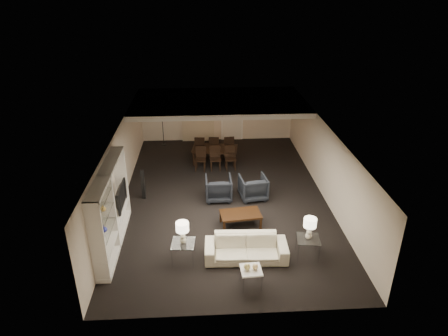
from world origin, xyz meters
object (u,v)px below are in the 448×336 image
object	(u,v)px
coffee_table	(240,219)
vase_amber	(103,208)
armchair_left	(219,188)
floor_lamp	(163,129)
vase_blue	(104,229)
chair_nm	(215,159)
floor_speaker	(143,184)
television	(118,196)
dining_table	(215,156)
chair_fl	(200,146)
armchair_right	(253,187)
side_table_right	(307,247)
table_lamp_left	(183,233)
side_table_left	(184,252)
chair_nr	(230,158)
chair_fm	(214,146)
table_lamp_right	(309,229)
pendant_light	(226,114)
sofa	(246,248)
chair_nl	(200,159)
chair_fr	(228,146)
marble_table	(251,277)

from	to	relation	value
coffee_table	vase_amber	world-z (taller)	vase_amber
armchair_left	floor_lamp	size ratio (longest dim) A/B	0.61
vase_blue	chair_nm	xyz separation A→B (m)	(3.09, 5.73, -0.67)
floor_speaker	chair_nm	xyz separation A→B (m)	(2.58, 2.17, -0.06)
television	dining_table	distance (m)	5.57
chair_fl	dining_table	bearing A→B (deg)	138.40
armchair_right	side_table_right	xyz separation A→B (m)	(1.10, -3.30, -0.13)
armchair_left	table_lamp_left	xyz separation A→B (m)	(-1.10, -3.30, 0.48)
floor_speaker	coffee_table	bearing A→B (deg)	-25.87
armchair_left	vase_blue	xyz separation A→B (m)	(-3.11, -3.37, 0.73)
side_table_left	chair_nr	distance (m)	5.91
floor_speaker	chair_fm	xyz separation A→B (m)	(2.58, 3.47, -0.06)
side_table_left	vase_amber	bearing A→B (deg)	176.03
table_lamp_right	television	size ratio (longest dim) A/B	0.54
pendant_light	side_table_left	xyz separation A→B (m)	(-1.60, -6.98, -1.63)
side_table_right	vase_blue	size ratio (longest dim) A/B	3.41
sofa	side_table_left	xyz separation A→B (m)	(-1.70, 0.00, -0.04)
chair_nl	chair_fr	bearing A→B (deg)	54.70
pendant_light	dining_table	world-z (taller)	pendant_light
marble_table	vase_amber	world-z (taller)	vase_amber
sofa	table_lamp_left	world-z (taller)	table_lamp_left
sofa	chair_fl	size ratio (longest dim) A/B	2.33
table_lamp_right	chair_nm	xyz separation A→B (m)	(-2.32, 5.66, -0.41)
pendant_light	chair_nm	size ratio (longest dim) A/B	0.54
chair_fr	vase_amber	bearing A→B (deg)	54.19
sofa	chair_fl	xyz separation A→B (m)	(-1.22, 6.96, 0.15)
dining_table	table_lamp_right	bearing A→B (deg)	-62.19
table_lamp_right	side_table_right	bearing A→B (deg)	0.00
armchair_left	floor_lamp	world-z (taller)	floor_lamp
floor_lamp	table_lamp_right	bearing A→B (deg)	-61.51
chair_nl	chair_nr	xyz separation A→B (m)	(1.20, 0.00, 0.00)
sofa	chair_nm	xyz separation A→B (m)	(-0.62, 5.66, 0.15)
coffee_table	chair_nl	size ratio (longest dim) A/B	1.28
armchair_left	floor_speaker	xyz separation A→B (m)	(-2.60, 0.19, 0.13)
armchair_right	chair_nr	xyz separation A→B (m)	(-0.62, 2.36, 0.06)
armchair_right	television	bearing A→B (deg)	12.20
television	table_lamp_right	bearing A→B (deg)	-107.83
chair_nl	chair_nm	xyz separation A→B (m)	(0.60, 0.00, 0.00)
armchair_right	side_table_left	world-z (taller)	armchair_right
coffee_table	chair_fl	distance (m)	5.51
armchair_left	chair_nr	xyz separation A→B (m)	(0.58, 2.36, 0.06)
pendant_light	side_table_left	bearing A→B (deg)	-102.92
sofa	chair_nm	world-z (taller)	chair_nm
table_lamp_left	vase_amber	size ratio (longest dim) A/B	4.00
television	chair_fl	xyz separation A→B (m)	(2.46, 5.23, -0.61)
television	floor_speaker	world-z (taller)	television
armchair_left	chair_fm	xyz separation A→B (m)	(-0.02, 3.66, 0.06)
television	vase_amber	distance (m)	1.68
sofa	marble_table	distance (m)	1.10
armchair_right	marble_table	xyz separation A→B (m)	(-0.60, -4.40, -0.16)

